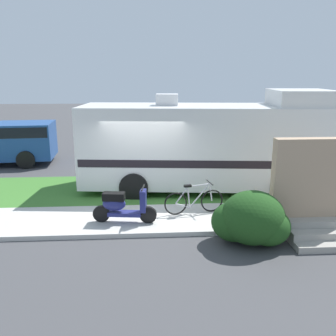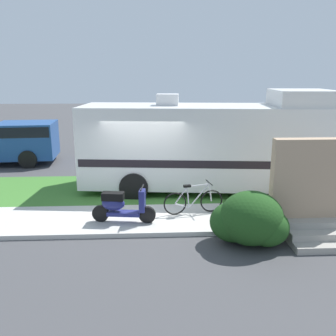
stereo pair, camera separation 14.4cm
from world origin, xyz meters
The scene contains 11 objects.
ground_plane centered at (0.00, 0.00, 0.00)m, with size 80.00×80.00×0.00m, color #424244.
sidewalk centered at (0.00, -1.20, 0.06)m, with size 24.00×2.00×0.12m.
grass_strip centered at (0.00, 1.50, 0.04)m, with size 24.00×3.40×0.08m.
motorhome_rv centered at (2.13, 1.42, 1.60)m, with size 8.14×3.11×3.38m.
scooter centered at (-0.53, -1.47, 0.58)m, with size 1.66×0.53×0.97m.
bicycle centered at (1.41, -0.95, 0.49)m, with size 1.66×0.52×0.87m.
pickup_truck_near centered at (-6.01, 5.77, 0.96)m, with size 5.48×2.42×1.81m.
porch_steps centered at (4.12, -2.29, 0.97)m, with size 2.00×1.26×2.40m.
bush_by_porch centered at (2.50, -2.69, 0.59)m, with size 1.77×1.33×1.26m.
bottle_green centered at (3.60, -1.58, 0.22)m, with size 0.07×0.07×0.23m.
bottle_spare centered at (5.16, -1.02, 0.24)m, with size 0.06×0.06×0.29m.
Camera 2 is at (0.23, -10.44, 3.86)m, focal length 39.30 mm.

